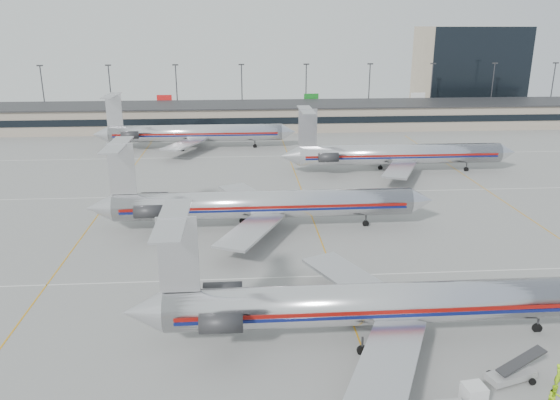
{
  "coord_description": "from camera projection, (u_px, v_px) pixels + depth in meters",
  "views": [
    {
      "loc": [
        -9.7,
        -42.44,
        25.62
      ],
      "look_at": [
        -4.9,
        22.84,
        4.5
      ],
      "focal_mm": 35.0,
      "sensor_mm": 36.0,
      "label": 1
    }
  ],
  "objects": [
    {
      "name": "ramp_worker_near",
      "position": [
        558.0,
        376.0,
        40.14
      ],
      "size": [
        0.8,
        0.84,
        1.94
      ],
      "primitive_type": "imported",
      "rotation": [
        0.0,
        0.0,
        0.91
      ],
      "color": "#A1E115",
      "rests_on": "ground"
    },
    {
      "name": "light_mast_row",
      "position": [
        274.0,
        88.0,
        152.49
      ],
      "size": [
        163.6,
        0.4,
        15.28
      ],
      "color": "#38383D",
      "rests_on": "ground"
    },
    {
      "name": "distant_building",
      "position": [
        468.0,
        68.0,
        170.81
      ],
      "size": [
        30.0,
        20.0,
        25.0
      ],
      "primitive_type": "cube",
      "color": "tan",
      "rests_on": "ground"
    },
    {
      "name": "jet_third_row",
      "position": [
        395.0,
        154.0,
        97.95
      ],
      "size": [
        43.14,
        26.53,
        11.8
      ],
      "color": "silver",
      "rests_on": "ground"
    },
    {
      "name": "jet_back_row",
      "position": [
        192.0,
        133.0,
        116.91
      ],
      "size": [
        43.25,
        26.6,
        11.83
      ],
      "color": "silver",
      "rests_on": "ground"
    },
    {
      "name": "ground",
      "position": [
        353.0,
        325.0,
        48.83
      ],
      "size": [
        260.0,
        260.0,
        0.0
      ],
      "primitive_type": "plane",
      "color": "gray",
      "rests_on": "ground"
    },
    {
      "name": "apron_markings",
      "position": [
        334.0,
        276.0,
        58.32
      ],
      "size": [
        160.0,
        0.15,
        0.02
      ],
      "primitive_type": "cube",
      "color": "silver",
      "rests_on": "ground"
    },
    {
      "name": "jet_second_row",
      "position": [
        257.0,
        204.0,
        70.68
      ],
      "size": [
        45.06,
        26.53,
        11.79
      ],
      "color": "silver",
      "rests_on": "ground"
    },
    {
      "name": "jet_foreground",
      "position": [
        380.0,
        303.0,
        45.73
      ],
      "size": [
        44.11,
        25.97,
        11.55
      ],
      "color": "silver",
      "rests_on": "ground"
    },
    {
      "name": "ramp_worker_far",
      "position": [
        554.0,
        397.0,
        37.85
      ],
      "size": [
        0.95,
        0.75,
        1.9
      ],
      "primitive_type": "imported",
      "rotation": [
        0.0,
        0.0,
        -0.04
      ],
      "color": "#A8E015",
      "rests_on": "ground"
    },
    {
      "name": "uld_container",
      "position": [
        473.0,
        397.0,
        37.91
      ],
      "size": [
        1.93,
        1.68,
        1.86
      ],
      "rotation": [
        0.0,
        0.0,
        0.12
      ],
      "color": "#2D2D30",
      "rests_on": "ground"
    },
    {
      "name": "belt_loader",
      "position": [
        512.0,
        373.0,
        40.93
      ],
      "size": [
        4.7,
        2.45,
        2.4
      ],
      "rotation": [
        0.0,
        0.0,
        0.29
      ],
      "color": "gray",
      "rests_on": "ground"
    },
    {
      "name": "terminal",
      "position": [
        278.0,
        116.0,
        140.85
      ],
      "size": [
        162.0,
        17.0,
        6.25
      ],
      "color": "gray",
      "rests_on": "ground"
    }
  ]
}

